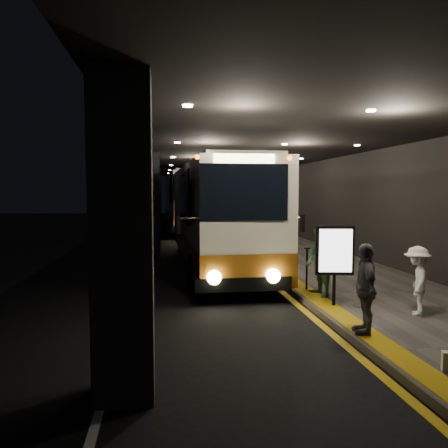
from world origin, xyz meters
TOP-DOWN VIEW (x-y plane):
  - ground at (0.00, 0.00)m, footprint 90.00×90.00m
  - lane_line_white at (-1.80, 5.00)m, footprint 0.12×50.00m
  - kerb_stripe_yellow at (2.35, 5.00)m, footprint 0.18×50.00m
  - sidewalk at (4.75, 5.00)m, footprint 4.50×50.00m
  - tactile_strip at (2.85, 5.00)m, footprint 0.50×50.00m
  - terminal_wall at (7.00, 5.00)m, footprint 0.10×50.00m
  - support_columns at (-1.50, 4.00)m, footprint 0.80×24.80m
  - canopy at (2.50, 5.00)m, footprint 9.00×50.00m
  - coach_main at (0.99, 2.37)m, footprint 2.79×12.11m
  - coach_second at (0.78, 18.07)m, footprint 3.12×13.12m
  - passenger_boarding at (2.80, -1.10)m, footprint 0.59×0.75m
  - passenger_waiting_green at (3.01, -3.40)m, footprint 0.67×0.94m
  - passenger_waiting_white at (4.50, -5.32)m, footprint 0.88×1.07m
  - passenger_waiting_grey at (2.80, -6.35)m, footprint 0.71×1.09m
  - bag_polka at (3.59, -4.57)m, footprint 0.33×0.23m
  - info_sign at (3.00, -4.36)m, footprint 0.90×0.25m
  - stanchion_post at (2.92, -2.64)m, footprint 0.05×0.05m

SIDE VIEW (x-z plane):
  - ground at x=0.00m, z-range 0.00..0.00m
  - lane_line_white at x=-1.80m, z-range 0.00..0.01m
  - kerb_stripe_yellow at x=2.35m, z-range 0.00..0.01m
  - sidewalk at x=4.75m, z-range 0.00..0.15m
  - tactile_strip at x=2.85m, z-range 0.15..0.16m
  - bag_polka at x=3.59m, z-range 0.15..0.51m
  - stanchion_post at x=2.92m, z-range 0.15..1.30m
  - passenger_waiting_white at x=4.50m, z-range 0.15..1.66m
  - passenger_waiting_grey at x=2.80m, z-range 0.15..1.87m
  - passenger_waiting_green at x=3.01m, z-range 0.15..1.94m
  - passenger_boarding at x=2.80m, z-range 0.15..1.98m
  - info_sign at x=3.00m, z-range 0.48..2.38m
  - coach_main at x=0.99m, z-range -0.08..3.68m
  - coach_second at x=0.78m, z-range -0.08..4.02m
  - support_columns at x=-1.50m, z-range 0.00..4.40m
  - terminal_wall at x=7.00m, z-range 0.00..6.00m
  - canopy at x=2.50m, z-range 4.40..4.80m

